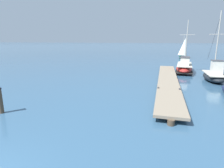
% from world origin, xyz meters
% --- Properties ---
extents(floating_dock, '(2.85, 18.95, 0.53)m').
position_xyz_m(floating_dock, '(6.74, 15.42, 0.36)').
color(floating_dock, gray).
rests_on(floating_dock, ground).
extents(fishing_boat_1, '(2.04, 5.68, 6.87)m').
position_xyz_m(fishing_boat_1, '(11.45, 17.64, 0.62)').
color(fishing_boat_1, black).
rests_on(fishing_boat_1, ground).
extents(fishing_boat_2, '(2.91, 6.47, 6.51)m').
position_xyz_m(fishing_boat_2, '(9.30, 22.58, 0.67)').
color(fishing_boat_2, '#AD2823').
rests_on(fishing_boat_2, ground).
extents(mooring_piling, '(0.30, 0.30, 1.50)m').
position_xyz_m(mooring_piling, '(-3.32, 5.75, 0.79)').
color(mooring_piling, '#4C3D2D').
rests_on(mooring_piling, ground).
extents(distant_sailboat, '(2.66, 4.01, 4.95)m').
position_xyz_m(distant_sailboat, '(11.87, 41.02, 2.21)').
color(distant_sailboat, '#337556').
rests_on(distant_sailboat, ground).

